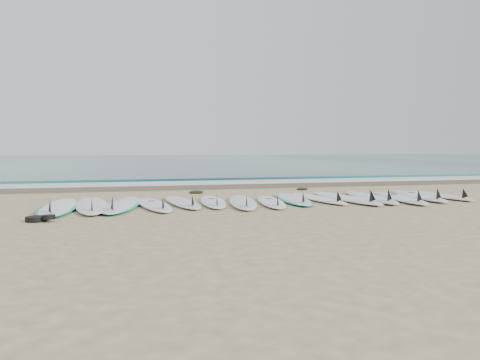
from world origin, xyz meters
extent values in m
plane|color=tan|center=(0.00, 0.00, 0.00)|extent=(120.00, 120.00, 0.00)
cube|color=#1F605D|center=(0.00, 32.50, 0.01)|extent=(120.00, 55.00, 0.03)
cube|color=brown|center=(0.00, 4.10, 0.01)|extent=(120.00, 1.80, 0.01)
cube|color=silver|center=(0.00, 5.50, 0.02)|extent=(120.00, 1.40, 0.04)
cube|color=#1F605D|center=(0.00, 7.00, 0.05)|extent=(120.00, 1.00, 0.10)
ellipsoid|color=white|center=(-4.16, -0.08, 0.05)|extent=(0.59, 2.81, 0.09)
ellipsoid|color=#00C390|center=(-4.16, -0.08, 0.04)|extent=(0.68, 2.83, 0.06)
cone|color=black|center=(-4.16, -1.10, 0.21)|extent=(0.24, 0.30, 0.30)
ellipsoid|color=white|center=(-3.58, 0.04, 0.05)|extent=(0.80, 2.90, 0.09)
cone|color=black|center=(-3.50, -1.01, 0.22)|extent=(0.26, 0.32, 0.31)
ellipsoid|color=white|center=(-3.01, 0.01, 0.05)|extent=(0.99, 2.78, 0.09)
ellipsoid|color=#00C390|center=(-3.01, 0.01, 0.04)|extent=(1.08, 2.82, 0.06)
cone|color=black|center=(-3.16, -0.98, 0.21)|extent=(0.27, 0.32, 0.29)
ellipsoid|color=white|center=(-2.41, -0.10, 0.04)|extent=(0.81, 2.50, 0.08)
cone|color=black|center=(-2.30, -0.99, 0.19)|extent=(0.24, 0.29, 0.26)
cylinder|color=navy|center=(-2.44, 0.13, 0.08)|extent=(0.16, 0.16, 0.01)
ellipsoid|color=silver|center=(-1.82, 0.17, 0.04)|extent=(0.76, 2.49, 0.08)
cone|color=black|center=(-1.73, -0.72, 0.19)|extent=(0.23, 0.28, 0.26)
ellipsoid|color=white|center=(-1.19, 0.12, 0.04)|extent=(0.70, 2.38, 0.08)
cone|color=black|center=(-1.27, -0.74, 0.18)|extent=(0.22, 0.27, 0.25)
cylinder|color=navy|center=(-1.17, 0.34, 0.08)|extent=(0.15, 0.15, 0.01)
ellipsoid|color=white|center=(-0.61, -0.13, 0.04)|extent=(0.96, 2.64, 0.08)
cone|color=black|center=(-0.77, -1.06, 0.20)|extent=(0.26, 0.31, 0.28)
ellipsoid|color=white|center=(-0.03, -0.19, 0.04)|extent=(0.85, 2.38, 0.08)
cone|color=black|center=(-0.16, -1.04, 0.18)|extent=(0.23, 0.28, 0.25)
cylinder|color=navy|center=(0.01, 0.03, 0.08)|extent=(0.15, 0.15, 0.01)
ellipsoid|color=white|center=(0.60, 0.20, 0.04)|extent=(0.86, 2.58, 0.08)
ellipsoid|color=#00C390|center=(0.60, 0.20, 0.04)|extent=(0.95, 2.61, 0.06)
cone|color=black|center=(0.47, -0.72, 0.19)|extent=(0.25, 0.30, 0.27)
ellipsoid|color=white|center=(1.16, 0.16, 0.04)|extent=(0.68, 2.47, 0.08)
cone|color=black|center=(1.23, -0.72, 0.18)|extent=(0.22, 0.27, 0.26)
ellipsoid|color=white|center=(1.75, 0.02, 0.05)|extent=(0.75, 2.82, 0.09)
cone|color=black|center=(1.82, -0.99, 0.21)|extent=(0.25, 0.31, 0.30)
ellipsoid|color=white|center=(2.37, 0.07, 0.05)|extent=(0.94, 2.83, 0.09)
cone|color=black|center=(2.24, -0.93, 0.21)|extent=(0.27, 0.32, 0.30)
ellipsoid|color=white|center=(2.94, -0.19, 0.05)|extent=(1.02, 2.75, 0.09)
cone|color=black|center=(2.78, -1.16, 0.20)|extent=(0.27, 0.32, 0.29)
cylinder|color=navy|center=(2.99, 0.07, 0.09)|extent=(0.18, 0.18, 0.01)
ellipsoid|color=white|center=(3.60, 0.10, 0.05)|extent=(1.01, 2.74, 0.09)
cone|color=black|center=(3.43, -0.86, 0.20)|extent=(0.27, 0.32, 0.29)
cylinder|color=navy|center=(3.65, 0.35, 0.09)|extent=(0.18, 0.18, 0.01)
ellipsoid|color=white|center=(4.16, 0.10, 0.04)|extent=(0.52, 2.40, 0.08)
cone|color=black|center=(4.15, -0.78, 0.18)|extent=(0.20, 0.26, 0.26)
ellipsoid|color=black|center=(-1.20, 2.30, 0.04)|extent=(0.38, 0.29, 0.07)
ellipsoid|color=black|center=(1.74, 2.54, 0.03)|extent=(0.32, 0.25, 0.06)
cylinder|color=black|center=(-4.30, -1.54, 0.04)|extent=(0.32, 0.32, 0.08)
cylinder|color=black|center=(-4.10, -1.64, 0.08)|extent=(0.20, 0.20, 0.06)
camera|label=1|loc=(-2.95, -9.34, 1.16)|focal=35.00mm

